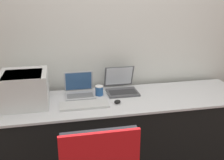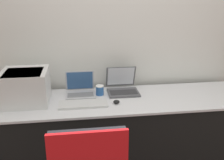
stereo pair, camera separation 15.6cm
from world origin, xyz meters
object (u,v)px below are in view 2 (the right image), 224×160
(laptop_left, at_px, (80,90))
(external_keyboard, at_px, (83,104))
(laptop_right, at_px, (122,87))
(coffee_cup, at_px, (100,90))
(mouse, at_px, (116,102))
(printer, at_px, (25,85))

(laptop_left, xyz_separation_m, external_keyboard, (0.02, -0.26, -0.04))
(laptop_right, xyz_separation_m, coffee_cup, (-0.23, -0.06, -0.00))
(laptop_left, bearing_deg, mouse, -40.66)
(laptop_left, xyz_separation_m, coffee_cup, (0.19, -0.03, -0.00))
(printer, relative_size, external_keyboard, 0.95)
(printer, bearing_deg, laptop_left, 12.60)
(external_keyboard, bearing_deg, laptop_left, 93.70)
(laptop_left, distance_m, external_keyboard, 0.26)
(laptop_left, xyz_separation_m, mouse, (0.32, -0.27, -0.03))
(laptop_right, bearing_deg, external_keyboard, -144.95)
(laptop_right, xyz_separation_m, mouse, (-0.11, -0.30, -0.03))
(printer, relative_size, mouse, 7.00)
(printer, xyz_separation_m, mouse, (0.81, -0.16, -0.14))
(laptop_right, distance_m, external_keyboard, 0.50)
(printer, height_order, external_keyboard, printer)
(printer, xyz_separation_m, laptop_left, (0.49, 0.11, -0.11))
(laptop_left, distance_m, coffee_cup, 0.19)
(laptop_left, bearing_deg, laptop_right, 3.45)
(laptop_right, height_order, external_keyboard, laptop_right)
(laptop_left, bearing_deg, coffee_cup, -10.19)
(laptop_left, relative_size, coffee_cup, 2.95)
(printer, distance_m, mouse, 0.83)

